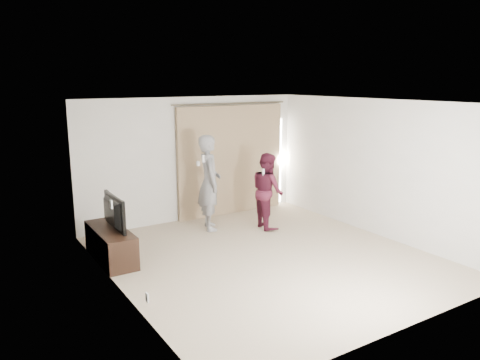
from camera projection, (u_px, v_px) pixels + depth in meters
name	position (u px, v px, depth m)	size (l,w,h in m)	color
floor	(268.00, 258.00, 7.90)	(5.50, 5.50, 0.00)	#BCA88D
wall_back	(193.00, 159.00, 9.90)	(5.00, 0.04, 2.60)	silver
wall_left	(119.00, 204.00, 6.32)	(0.04, 5.50, 2.60)	silver
ceiling	(270.00, 102.00, 7.35)	(5.00, 5.50, 0.01)	silver
curtain	(232.00, 160.00, 10.34)	(2.80, 0.11, 2.46)	tan
tv_console	(111.00, 244.00, 7.75)	(0.49, 1.40, 0.54)	black
tv	(109.00, 213.00, 7.63)	(0.97, 0.13, 0.56)	black
scratching_post	(111.00, 235.00, 8.36)	(0.40, 0.40, 0.54)	tan
person_man	(209.00, 182.00, 9.25)	(0.65, 0.80, 1.90)	slate
person_woman	(268.00, 190.00, 9.38)	(0.69, 0.83, 1.53)	#51182A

